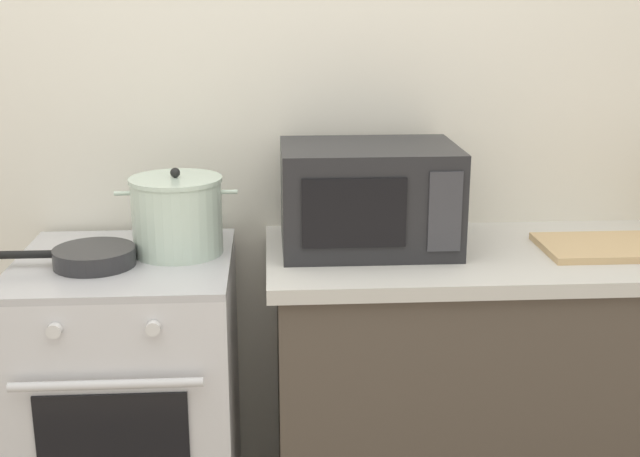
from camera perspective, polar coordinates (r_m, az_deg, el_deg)
back_wall at (r=2.65m, az=1.63°, el=7.43°), size 4.40×0.10×2.50m
lower_cabinet_right at (r=2.69m, az=15.27°, el=-11.17°), size 1.64×0.56×0.88m
countertop_right at (r=2.52m, az=16.02°, el=-1.79°), size 1.70×0.60×0.04m
stove at (r=2.56m, az=-12.69°, el=-11.91°), size 0.60×0.64×0.92m
stock_pot at (r=2.39m, az=-9.74°, el=0.90°), size 0.34×0.26×0.25m
frying_pan at (r=2.35m, az=-15.37°, el=-1.87°), size 0.42×0.22×0.05m
microwave at (r=2.40m, az=3.34°, el=2.17°), size 0.50×0.37×0.30m
cutting_board at (r=2.54m, az=18.85°, el=-1.20°), size 0.36×0.26×0.02m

